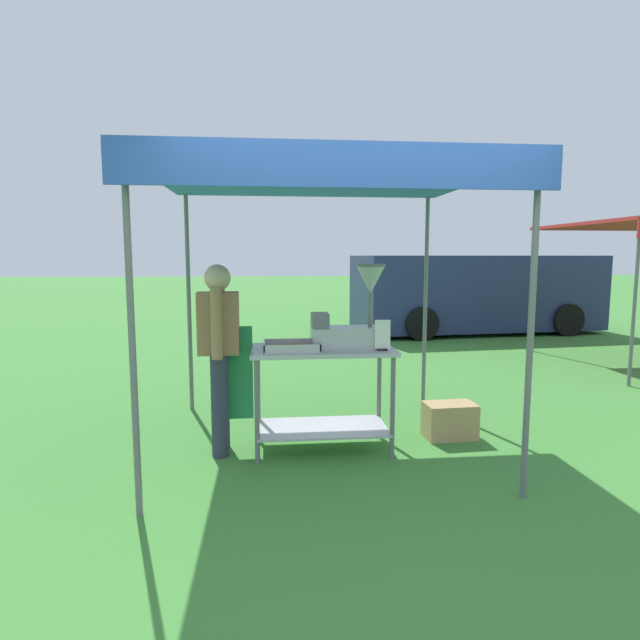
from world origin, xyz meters
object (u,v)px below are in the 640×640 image
object	(u,v)px
donut_cart	(322,378)
donut_tray	(293,348)
vendor	(220,348)
menu_sign	(382,337)
donut_fryer	(351,318)
stall_canopy	(321,183)
van_navy	(475,292)
supply_crate	(450,420)

from	to	relation	value
donut_cart	donut_tray	distance (m)	0.39
donut_cart	vendor	xyz separation A→B (m)	(-0.87, 0.04, 0.27)
menu_sign	donut_fryer	bearing A→B (deg)	147.23
menu_sign	stall_canopy	bearing A→B (deg)	150.10
donut_cart	van_navy	distance (m)	7.96
donut_cart	donut_fryer	size ratio (longest dim) A/B	1.70
donut_fryer	vendor	distance (m)	1.13
donut_fryer	supply_crate	size ratio (longest dim) A/B	1.49
stall_canopy	supply_crate	size ratio (longest dim) A/B	5.88
donut_tray	donut_fryer	size ratio (longest dim) A/B	0.65
donut_cart	supply_crate	size ratio (longest dim) A/B	2.53
donut_cart	vendor	size ratio (longest dim) A/B	0.75
donut_fryer	supply_crate	world-z (taller)	donut_fryer
donut_tray	donut_fryer	xyz separation A→B (m)	(0.50, 0.06, 0.23)
stall_canopy	supply_crate	distance (m)	2.45
donut_tray	donut_cart	bearing A→B (deg)	18.13
supply_crate	vendor	bearing A→B (deg)	-175.83
donut_tray	vendor	distance (m)	0.62
donut_fryer	donut_cart	bearing A→B (deg)	174.58
menu_sign	supply_crate	xyz separation A→B (m)	(0.73, 0.37, -0.85)
donut_cart	donut_fryer	bearing A→B (deg)	-5.42
donut_cart	van_navy	size ratio (longest dim) A/B	0.22
van_navy	supply_crate	bearing A→B (deg)	-113.61
donut_cart	menu_sign	size ratio (longest dim) A/B	4.73
van_navy	donut_fryer	bearing A→B (deg)	-119.49
donut_fryer	van_navy	xyz separation A→B (m)	(3.87, 6.84, -0.28)
menu_sign	van_navy	bearing A→B (deg)	62.60
supply_crate	van_navy	xyz separation A→B (m)	(2.90, 6.63, 0.72)
donut_tray	vendor	bearing A→B (deg)	168.66
donut_tray	donut_fryer	distance (m)	0.55
donut_fryer	supply_crate	xyz separation A→B (m)	(0.97, 0.21, -0.99)
supply_crate	donut_fryer	bearing A→B (deg)	-167.69
stall_canopy	vendor	distance (m)	1.64
stall_canopy	donut_tray	world-z (taller)	stall_canopy
vendor	donut_cart	bearing A→B (deg)	-2.50
menu_sign	supply_crate	distance (m)	1.18
vendor	supply_crate	world-z (taller)	vendor
stall_canopy	vendor	world-z (taller)	stall_canopy
van_navy	vendor	bearing A→B (deg)	-126.26
donut_fryer	menu_sign	bearing A→B (deg)	-32.77
stall_canopy	donut_tray	xyz separation A→B (m)	(-0.26, -0.18, -1.37)
donut_cart	menu_sign	xyz separation A→B (m)	(0.48, -0.18, 0.38)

